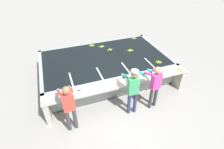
# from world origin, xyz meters

# --- Properties ---
(ground_plane) EXTENTS (80.00, 80.00, 0.00)m
(ground_plane) POSITION_xyz_m (0.00, 0.00, 0.00)
(ground_plane) COLOR gray
(ground_plane) RESTS_ON ground
(wash_tank) EXTENTS (4.99, 3.03, 0.83)m
(wash_tank) POSITION_xyz_m (-0.00, 1.95, 0.41)
(wash_tank) COLOR gray
(wash_tank) RESTS_ON ground
(work_ledge) EXTENTS (4.99, 0.45, 0.83)m
(work_ledge) POSITION_xyz_m (0.00, 0.23, 0.61)
(work_ledge) COLOR #A8A393
(work_ledge) RESTS_ON ground
(worker_0) EXTENTS (0.43, 0.72, 1.59)m
(worker_0) POSITION_xyz_m (-1.76, -0.30, 0.95)
(worker_0) COLOR #38383D
(worker_0) RESTS_ON ground
(worker_1) EXTENTS (0.45, 0.73, 1.64)m
(worker_1) POSITION_xyz_m (0.15, -0.32, 1.00)
(worker_1) COLOR navy
(worker_1) RESTS_ON ground
(worker_2) EXTENTS (0.48, 0.73, 1.59)m
(worker_2) POSITION_xyz_m (0.91, -0.32, 0.95)
(worker_2) COLOR #38383D
(worker_2) RESTS_ON ground
(banana_bunch_floating_0) EXTENTS (0.27, 0.28, 0.08)m
(banana_bunch_floating_0) POSITION_xyz_m (0.17, 2.88, 0.85)
(banana_bunch_floating_0) COLOR #93BC3D
(banana_bunch_floating_0) RESTS_ON wash_tank
(banana_bunch_floating_1) EXTENTS (0.28, 0.28, 0.08)m
(banana_bunch_floating_1) POSITION_xyz_m (-0.21, 3.15, 0.85)
(banana_bunch_floating_1) COLOR #7FAD33
(banana_bunch_floating_1) RESTS_ON wash_tank
(banana_bunch_floating_2) EXTENTS (0.28, 0.28, 0.08)m
(banana_bunch_floating_2) POSITION_xyz_m (0.41, 2.48, 0.85)
(banana_bunch_floating_2) COLOR #9EC642
(banana_bunch_floating_2) RESTS_ON wash_tank
(banana_bunch_floating_3) EXTENTS (0.28, 0.28, 0.08)m
(banana_bunch_floating_3) POSITION_xyz_m (1.21, 2.12, 0.85)
(banana_bunch_floating_3) COLOR #8CB738
(banana_bunch_floating_3) RESTS_ON wash_tank
(banana_bunch_floating_4) EXTENTS (0.28, 0.27, 0.08)m
(banana_bunch_floating_4) POSITION_xyz_m (1.83, 0.88, 0.85)
(banana_bunch_floating_4) COLOR #75A333
(banana_bunch_floating_4) RESTS_ON wash_tank
(banana_bunch_floating_5) EXTENTS (0.28, 0.27, 0.08)m
(banana_bunch_floating_5) POSITION_xyz_m (1.92, 3.20, 0.85)
(banana_bunch_floating_5) COLOR #7FAD33
(banana_bunch_floating_5) RESTS_ON wash_tank
(banana_bunch_ledge_0) EXTENTS (0.28, 0.28, 0.08)m
(banana_bunch_ledge_0) POSITION_xyz_m (2.25, 0.14, 0.85)
(banana_bunch_ledge_0) COLOR #9EC642
(banana_bunch_ledge_0) RESTS_ON work_ledge
(knife_0) EXTENTS (0.35, 0.04, 0.02)m
(knife_0) POSITION_xyz_m (-1.29, 0.31, 0.84)
(knife_0) COLOR silver
(knife_0) RESTS_ON work_ledge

